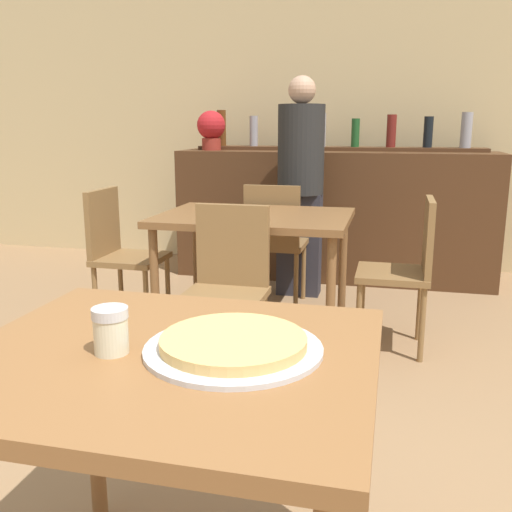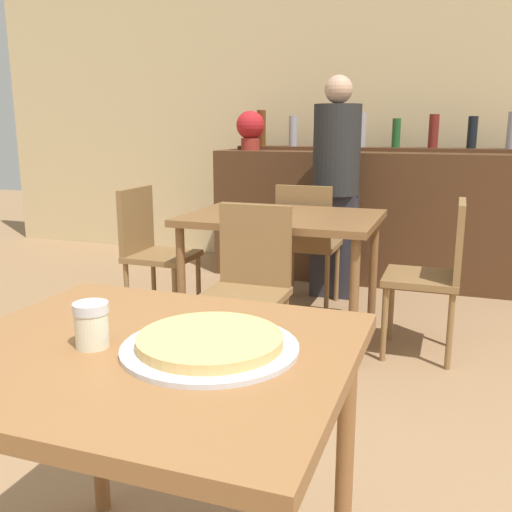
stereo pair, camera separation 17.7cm
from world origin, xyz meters
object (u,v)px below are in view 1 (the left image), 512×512
Objects in this scene: chair_far_side_right at (407,263)px; pizza_tray at (233,345)px; chair_far_side_back at (275,237)px; cheese_shaker at (111,330)px; potted_plant at (211,128)px; chair_far_side_front at (227,280)px; chair_far_side_left at (119,248)px; person_standing at (301,180)px.

pizza_tray is (-0.43, -2.07, 0.28)m from chair_far_side_right.
chair_far_side_back and cheese_shaker have the same top height.
pizza_tray is 1.23× the size of potted_plant.
potted_plant is (-0.74, 0.91, 0.73)m from chair_far_side_back.
pizza_tray is (0.45, -2.65, 0.28)m from chair_far_side_back.
cheese_shaker is (0.19, -1.55, 0.32)m from chair_far_side_front.
chair_far_side_left is (-0.88, 0.58, 0.00)m from chair_far_side_front.
chair_far_side_right is at bearing 146.58° from chair_far_side_back.
chair_far_side_back is 1.06m from chair_far_side_right.
chair_far_side_back is 2.18× the size of pizza_tray.
chair_far_side_back is at bearing -106.81° from person_standing.
cheese_shaker is at bearing -75.56° from potted_plant.
pizza_tray is at bearing -71.41° from potted_plant.
person_standing is at bearing 96.41° from pizza_tray.
chair_far_side_right is at bearing 72.06° from cheese_shaker.
cheese_shaker is at bearing -164.99° from pizza_tray.
chair_far_side_back is 2.70m from pizza_tray.
potted_plant is at bearing 104.44° from cheese_shaker.
chair_far_side_front is at bearing 90.00° from chair_far_side_back.
chair_far_side_left reaches higher than pizza_tray.
pizza_tray is at bearing 15.01° from cheese_shaker.
chair_far_side_back is (0.00, 1.17, 0.00)m from chair_far_side_front.
chair_far_side_left is 1.77m from chair_far_side_right.
chair_far_side_left is 1.00× the size of chair_far_side_right.
cheese_shaker is 0.07× the size of person_standing.
cheese_shaker is 0.32× the size of potted_plant.
chair_far_side_back is 1.38m from potted_plant.
chair_far_side_front is at bearing -70.30° from potted_plant.
chair_far_side_front is 2.32m from potted_plant.
cheese_shaker is (-0.26, -0.07, 0.04)m from pizza_tray.
chair_far_side_back and chair_far_side_left have the same top height.
potted_plant is at bearing 108.59° from pizza_tray.
chair_far_side_left is at bearing -95.40° from potted_plant.
potted_plant reaches higher than chair_far_side_back.
chair_far_side_left is at bearing 122.92° from pizza_tray.
person_standing is at bearing -31.75° from potted_plant.
chair_far_side_right is (0.88, -0.58, 0.00)m from chair_far_side_back.
chair_far_side_left is at bearing 116.72° from cheese_shaker.
chair_far_side_front is 1.06m from chair_far_side_left.
chair_far_side_right is at bearing -90.00° from chair_far_side_left.
person_standing is at bearing -46.07° from chair_far_side_left.
person_standing reaches higher than chair_far_side_back.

